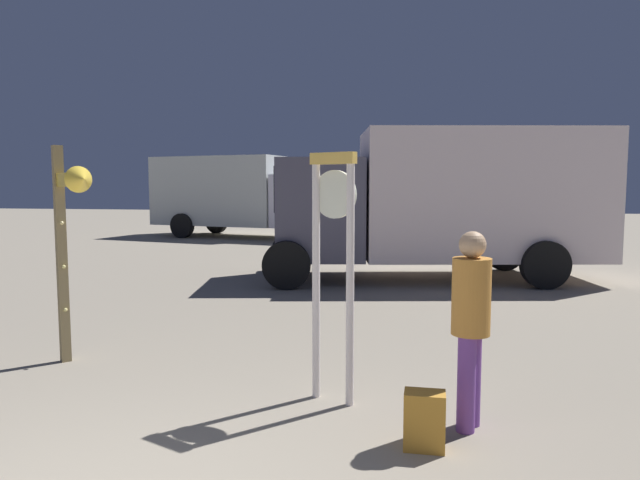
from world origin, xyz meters
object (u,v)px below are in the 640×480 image
Objects in this scene: backpack at (424,421)px; box_truck_far at (238,194)px; standing_clock at (333,250)px; box_truck_near at (445,199)px; person_near_clock at (471,320)px; arrow_sign at (68,222)px.

box_truck_far is at bearing 113.18° from backpack.
standing_clock is at bearing 135.20° from backpack.
person_near_clock is at bearing -89.85° from box_truck_near.
box_truck_near is (0.32, 7.89, 1.43)m from backpack.
standing_clock is 1.30m from person_near_clock.
box_truck_near is at bearing -49.19° from box_truck_far.
box_truck_near reaches higher than arrow_sign.
standing_clock is 0.94× the size of arrow_sign.
standing_clock is at bearing -99.06° from box_truck_near.
standing_clock is 0.31× the size of box_truck_near.
person_near_clock is at bearing -65.26° from box_truck_far.
backpack is (3.61, -1.14, -1.34)m from arrow_sign.
backpack is at bearing -128.54° from person_near_clock.
arrow_sign is 15.63m from box_truck_far.
arrow_sign is 1.49× the size of person_near_clock.
box_truck_far is (-3.41, 15.25, 0.07)m from arrow_sign.
standing_clock is at bearing -68.28° from box_truck_far.
backpack is 17.89m from box_truck_far.
box_truck_far reaches higher than standing_clock.
arrow_sign is 0.32× the size of box_truck_far.
box_truck_near reaches higher than box_truck_far.
box_truck_near is (1.13, 7.09, 0.29)m from standing_clock.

